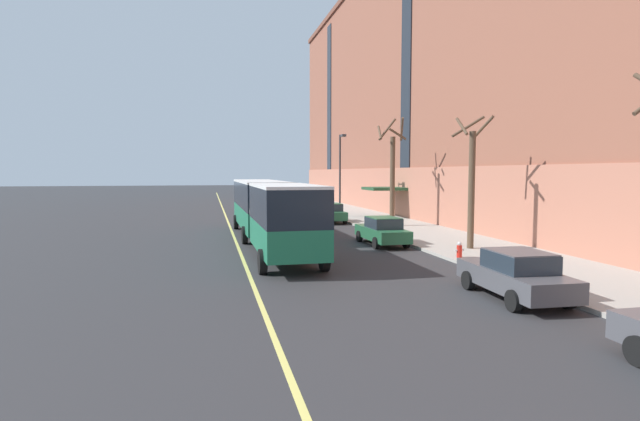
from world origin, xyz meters
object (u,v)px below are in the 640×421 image
object	(u,v)px
city_bus	(268,208)
parked_car_white_3	(294,201)
fire_hydrant	(459,250)
parked_car_green_1	(330,213)
street_tree_far_uptown	(392,172)
street_lamp	(341,167)
street_tree_mid_block	(471,181)
parked_car_red_5	(308,205)
parked_car_green_2	(382,231)
parked_car_darkgray_4	(516,275)

from	to	relation	value
city_bus	parked_car_white_3	size ratio (longest dim) A/B	4.58
fire_hydrant	parked_car_white_3	bearing A→B (deg)	92.90
parked_car_green_1	street_tree_far_uptown	xyz separation A→B (m)	(3.54, -4.35, 3.28)
street_tree_far_uptown	street_lamp	size ratio (longest dim) A/B	1.10
street_tree_mid_block	fire_hydrant	size ratio (longest dim) A/B	9.42
parked_car_red_5	street_tree_mid_block	distance (m)	25.26
parked_car_green_2	street_lamp	xyz separation A→B (m)	(1.86, 15.88, 3.70)
parked_car_white_3	street_lamp	bearing A→B (deg)	-82.08
street_tree_far_uptown	fire_hydrant	xyz separation A→B (m)	(-1.85, -13.50, -3.56)
parked_car_green_1	fire_hydrant	distance (m)	17.93
street_tree_far_uptown	street_lamp	xyz separation A→B (m)	(-1.75, 7.81, 0.43)
parked_car_red_5	street_lamp	world-z (taller)	street_lamp
parked_car_red_5	street_lamp	size ratio (longest dim) A/B	0.67
parked_car_darkgray_4	street_lamp	world-z (taller)	street_lamp
parked_car_darkgray_4	parked_car_red_5	distance (m)	33.96
parked_car_red_5	parked_car_green_2	bearing A→B (deg)	-90.45
parked_car_green_2	street_tree_mid_block	world-z (taller)	street_tree_mid_block
parked_car_white_3	street_tree_mid_block	bearing A→B (deg)	-83.54
fire_hydrant	city_bus	bearing A→B (deg)	137.93
parked_car_green_2	parked_car_red_5	size ratio (longest dim) A/B	0.97
parked_car_green_1	parked_car_red_5	size ratio (longest dim) A/B	0.89
parked_car_white_3	parked_car_red_5	size ratio (longest dim) A/B	0.89
fire_hydrant	parked_car_green_2	bearing A→B (deg)	107.93
parked_car_darkgray_4	street_tree_mid_block	xyz separation A→B (m)	(3.53, 9.09, 2.80)
city_bus	parked_car_darkgray_4	bearing A→B (deg)	-65.58
parked_car_red_5	street_tree_mid_block	bearing A→B (deg)	-82.03
city_bus	parked_car_green_2	distance (m)	6.50
parked_car_green_1	fire_hydrant	world-z (taller)	parked_car_green_1
parked_car_darkgray_4	fire_hydrant	xyz separation A→B (m)	(1.63, 6.67, -0.29)
street_lamp	fire_hydrant	xyz separation A→B (m)	(-0.10, -21.31, -3.99)
city_bus	fire_hydrant	size ratio (longest dim) A/B	27.02
parked_car_white_3	parked_car_darkgray_4	size ratio (longest dim) A/B	0.93
parked_car_green_1	parked_car_green_2	distance (m)	12.42
parked_car_white_3	street_lamp	distance (m)	13.99
parked_car_red_5	parked_car_white_3	bearing A→B (deg)	91.33
city_bus	parked_car_red_5	distance (m)	21.15
parked_car_white_3	fire_hydrant	xyz separation A→B (m)	(1.76, -34.67, -0.29)
parked_car_green_1	street_lamp	size ratio (longest dim) A/B	0.60
parked_car_red_5	street_tree_far_uptown	world-z (taller)	street_tree_far_uptown
city_bus	parked_car_white_3	bearing A→B (deg)	77.42
city_bus	parked_car_green_2	world-z (taller)	city_bus
parked_car_darkgray_4	street_tree_mid_block	world-z (taller)	street_tree_mid_block
street_tree_far_uptown	street_lamp	world-z (taller)	street_tree_far_uptown
street_tree_mid_block	fire_hydrant	distance (m)	4.35
parked_car_green_1	street_tree_far_uptown	distance (m)	6.50
street_tree_far_uptown	fire_hydrant	distance (m)	14.09
city_bus	parked_car_green_1	world-z (taller)	city_bus
city_bus	parked_car_darkgray_4	distance (m)	15.22
parked_car_green_2	parked_car_darkgray_4	size ratio (longest dim) A/B	1.02
parked_car_green_2	street_lamp	bearing A→B (deg)	83.32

